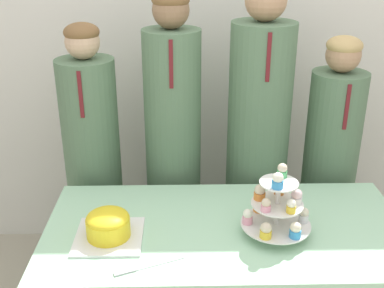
{
  "coord_description": "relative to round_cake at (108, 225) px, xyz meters",
  "views": [
    {
      "loc": [
        -0.18,
        -1.31,
        1.83
      ],
      "look_at": [
        -0.14,
        0.4,
        1.09
      ],
      "focal_mm": 45.0,
      "sensor_mm": 36.0,
      "label": 1
    }
  ],
  "objects": [
    {
      "name": "wall_back",
      "position": [
        0.47,
        1.16,
        0.56
      ],
      "size": [
        9.0,
        0.06,
        2.7
      ],
      "color": "silver",
      "rests_on": "ground_plane"
    },
    {
      "name": "student_1",
      "position": [
        0.25,
        0.64,
        -0.02
      ],
      "size": [
        0.28,
        0.29,
        1.61
      ],
      "color": "#567556",
      "rests_on": "ground_plane"
    },
    {
      "name": "student_0",
      "position": [
        -0.17,
        0.64,
        -0.1
      ],
      "size": [
        0.28,
        0.29,
        1.47
      ],
      "color": "#567556",
      "rests_on": "ground_plane"
    },
    {
      "name": "student_3",
      "position": [
        1.06,
        0.64,
        -0.12
      ],
      "size": [
        0.28,
        0.28,
        1.4
      ],
      "color": "#567556",
      "rests_on": "ground_plane"
    },
    {
      "name": "student_2",
      "position": [
        0.68,
        0.64,
        0.01
      ],
      "size": [
        0.31,
        0.32,
        1.67
      ],
      "color": "#567556",
      "rests_on": "ground_plane"
    },
    {
      "name": "round_cake",
      "position": [
        0.0,
        0.0,
        0.0
      ],
      "size": [
        0.26,
        0.26,
        0.12
      ],
      "color": "white",
      "rests_on": "table"
    },
    {
      "name": "cupcake_stand",
      "position": [
        0.66,
        0.02,
        0.07
      ],
      "size": [
        0.28,
        0.28,
        0.3
      ],
      "color": "silver",
      "rests_on": "table"
    },
    {
      "name": "cake_knife",
      "position": [
        0.13,
        -0.2,
        -0.06
      ],
      "size": [
        0.25,
        0.12,
        0.01
      ],
      "rotation": [
        0.0,
        0.0,
        0.39
      ],
      "color": "silver",
      "rests_on": "table"
    }
  ]
}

